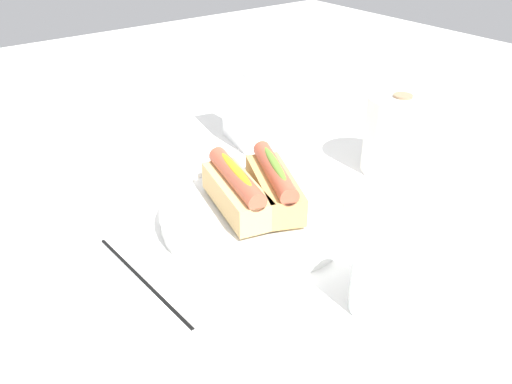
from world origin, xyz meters
TOP-DOWN VIEW (x-y plane):
  - ground_plane at (0.00, 0.00)m, footprint 2.40×2.40m
  - serving_bowl at (0.01, -0.02)m, footprint 0.27×0.27m
  - hotdog_front at (0.00, -0.04)m, footprint 0.16×0.08m
  - hotdog_back at (0.02, 0.01)m, footprint 0.16×0.11m
  - water_glass at (0.24, -0.02)m, footprint 0.07×0.07m
  - paper_towel_roll at (0.02, 0.27)m, footprint 0.11×0.11m
  - napkin_box at (-0.22, 0.13)m, footprint 0.12×0.07m
  - chopstick_near at (0.03, -0.21)m, footprint 0.22×0.01m

SIDE VIEW (x-z plane):
  - ground_plane at x=0.00m, z-range 0.00..0.00m
  - chopstick_near at x=0.03m, z-range 0.00..0.01m
  - serving_bowl at x=0.01m, z-range 0.00..0.03m
  - water_glass at x=0.24m, z-range 0.00..0.09m
  - hotdog_front at x=0.00m, z-range 0.03..0.09m
  - hotdog_back at x=0.02m, z-range 0.03..0.09m
  - paper_towel_roll at x=0.02m, z-range 0.00..0.13m
  - napkin_box at x=-0.22m, z-range 0.00..0.15m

